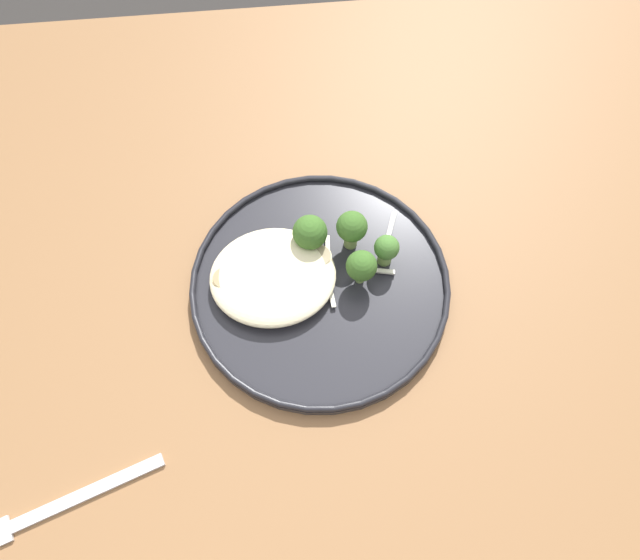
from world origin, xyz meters
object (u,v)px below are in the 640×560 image
dinner_plate (320,285)px  broccoli_floret_front_edge (386,249)px  seared_scallop_rear_pale (279,260)px  dinner_fork (62,504)px  seared_scallop_right_edge (254,246)px  broccoli_floret_small_sprig (352,228)px  seared_scallop_center_golden (318,259)px  seared_scallop_on_noodles (248,263)px  broccoli_floret_right_tilted (310,233)px  seared_scallop_tilted_round (282,298)px  seared_scallop_large_seared (225,281)px  broccoli_floret_split_head (361,266)px

dinner_plate → broccoli_floret_front_edge: size_ratio=6.53×
seared_scallop_rear_pale → dinner_fork: bearing=-133.9°
seared_scallop_right_edge → broccoli_floret_small_sprig: bearing=-1.6°
seared_scallop_center_golden → broccoli_floret_front_edge: (0.07, -0.00, 0.01)m
seared_scallop_on_noodles → seared_scallop_center_golden: (0.08, -0.00, 0.00)m
seared_scallop_rear_pale → seared_scallop_center_golden: seared_scallop_center_golden is taller
dinner_plate → seared_scallop_right_edge: (-0.07, 0.05, 0.01)m
broccoli_floret_right_tilted → dinner_fork: (-0.26, -0.25, -0.04)m
seared_scallop_tilted_round → dinner_fork: (-0.23, -0.19, -0.02)m
seared_scallop_tilted_round → seared_scallop_rear_pale: bearing=89.4°
seared_scallop_large_seared → broccoli_floret_small_sprig: 0.15m
seared_scallop_center_golden → dinner_fork: (-0.27, -0.23, -0.02)m
seared_scallop_right_edge → seared_scallop_large_seared: bearing=-128.2°
seared_scallop_right_edge → seared_scallop_on_noodles: bearing=-110.5°
seared_scallop_right_edge → dinner_fork: size_ratio=0.13×
dinner_plate → dinner_fork: 0.34m
seared_scallop_large_seared → seared_scallop_tilted_round: bearing=-24.1°
seared_scallop_center_golden → seared_scallop_right_edge: bearing=160.5°
seared_scallop_rear_pale → seared_scallop_center_golden: bearing=-5.8°
seared_scallop_tilted_round → seared_scallop_right_edge: seared_scallop_tilted_round is taller
dinner_plate → broccoli_floret_right_tilted: (-0.01, 0.05, 0.03)m
seared_scallop_on_noodles → broccoli_floret_split_head: (0.12, -0.03, 0.02)m
seared_scallop_on_noodles → broccoli_floret_split_head: 0.13m
dinner_fork → broccoli_floret_right_tilted: bearing=44.0°
seared_scallop_center_golden → broccoli_floret_split_head: 0.05m
broccoli_floret_front_edge → broccoli_floret_right_tilted: broccoli_floret_right_tilted is taller
seared_scallop_large_seared → dinner_fork: bearing=-127.7°
dinner_plate → seared_scallop_rear_pale: size_ratio=8.43×
seared_scallop_large_seared → broccoli_floret_front_edge: bearing=4.3°
seared_scallop_on_noodles → broccoli_floret_small_sprig: (0.12, 0.02, 0.02)m
broccoli_floret_front_edge → seared_scallop_tilted_round: bearing=-161.2°
seared_scallop_tilted_round → broccoli_floret_front_edge: 0.13m
seared_scallop_rear_pale → seared_scallop_large_seared: (-0.06, -0.02, 0.00)m
dinner_plate → dinner_fork: size_ratio=1.60×
seared_scallop_tilted_round → broccoli_floret_right_tilted: 0.08m
seared_scallop_large_seared → broccoli_floret_small_sprig: size_ratio=0.50×
dinner_plate → seared_scallop_rear_pale: 0.05m
seared_scallop_right_edge → broccoli_floret_front_edge: size_ratio=0.55×
seared_scallop_right_edge → seared_scallop_rear_pale: bearing=-36.9°
seared_scallop_rear_pale → seared_scallop_large_seared: bearing=-160.7°
dinner_plate → dinner_fork: bearing=-142.7°
dinner_plate → broccoli_floret_right_tilted: size_ratio=5.62×
seared_scallop_large_seared → dinner_fork: seared_scallop_large_seared is taller
broccoli_floret_front_edge → dinner_fork: 0.41m
broccoli_floret_split_head → dinner_fork: size_ratio=0.28×
seared_scallop_on_noodles → broccoli_floret_right_tilted: broccoli_floret_right_tilted is taller
seared_scallop_center_golden → broccoli_floret_right_tilted: 0.03m
broccoli_floret_small_sprig → broccoli_floret_right_tilted: bearing=178.6°
broccoli_floret_small_sprig → dinner_plate: bearing=-130.0°
broccoli_floret_small_sprig → dinner_fork: broccoli_floret_small_sprig is taller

